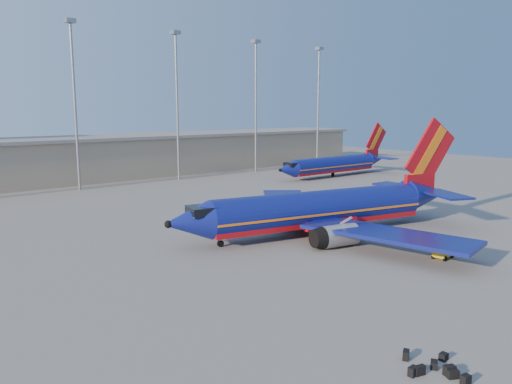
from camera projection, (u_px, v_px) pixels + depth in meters
ground at (280, 236)px, 55.22m from camera, size 220.00×220.00×0.00m
terminal_building at (128, 155)px, 104.69m from camera, size 122.00×16.00×8.50m
light_mast_row at (129, 89)px, 90.27m from camera, size 101.60×1.60×28.65m
aircraft_main at (325, 209)px, 56.25m from camera, size 37.52×35.67×12.90m
aircraft_second at (336, 164)px, 104.04m from camera, size 32.37×12.62×10.97m
baggage_tug at (443, 250)px, 46.95m from camera, size 2.26×1.49×1.55m
luggage_pile at (435, 368)px, 26.67m from camera, size 3.31×3.98×0.54m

